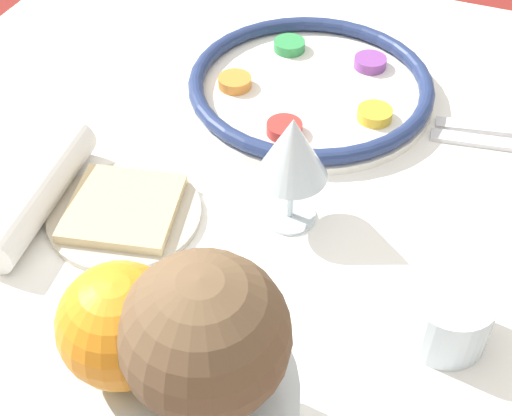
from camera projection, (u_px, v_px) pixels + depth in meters
The scene contains 11 objects.
dining_table at pixel (214, 400), 1.05m from camera, with size 1.16×0.93×0.78m.
seder_plate at pixel (310, 86), 0.93m from camera, with size 0.32×0.32×0.03m.
wine_glass at pixel (292, 151), 0.71m from camera, with size 0.08×0.08×0.13m.
fruit_stand at pixel (158, 407), 0.51m from camera, with size 0.20×0.20×0.11m.
orange_fruit at pixel (121, 325), 0.48m from camera, with size 0.09×0.09×0.09m.
coconut at pixel (205, 336), 0.46m from camera, with size 0.11×0.11×0.11m.
bread_plate at pixel (124, 212), 0.77m from camera, with size 0.17×0.17×0.02m.
napkin_roll at pixel (37, 191), 0.77m from camera, with size 0.20×0.07×0.05m.
cup_near at pixel (448, 316), 0.64m from camera, with size 0.08×0.08×0.06m.
fork_left at pixel (506, 130), 0.88m from camera, with size 0.06×0.17×0.01m.
fork_right at pixel (503, 144), 0.86m from camera, with size 0.05×0.17×0.01m.
Camera 1 is at (0.49, 0.26, 1.33)m, focal length 50.00 mm.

